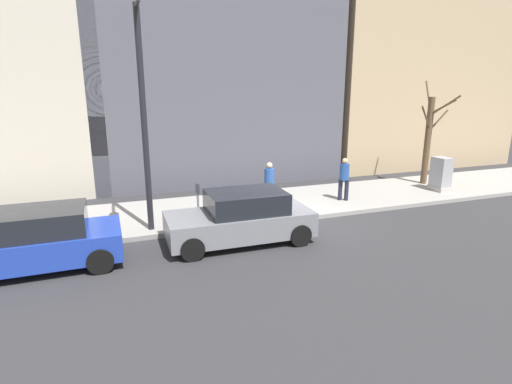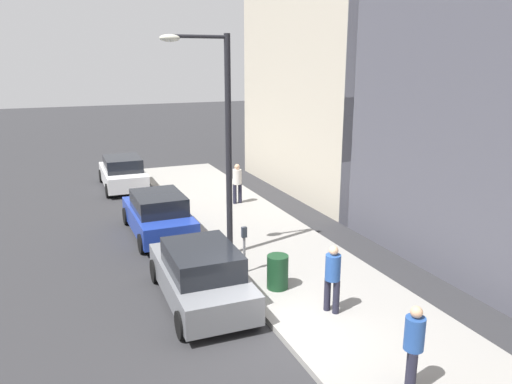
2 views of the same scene
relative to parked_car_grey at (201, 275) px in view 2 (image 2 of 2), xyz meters
The scene contains 12 objects.
ground_plane 2.55m from the parked_car_grey, 63.62° to the right, with size 120.00×120.00×0.00m, color #2B2B2D.
sidewalk 3.84m from the parked_car_grey, 35.33° to the right, with size 4.00×36.00×0.15m, color gray.
parked_car_grey is the anchor object (origin of this frame).
parked_car_blue 5.37m from the parked_car_grey, 89.46° to the left, with size 1.96×4.22×1.52m.
parked_car_white 12.52m from the parked_car_grey, 90.67° to the left, with size 1.96×4.22×1.52m.
parking_meter 1.81m from the parked_car_grey, 31.43° to the left, with size 0.14×0.10×1.35m.
streetlamp 4.30m from the parked_car_grey, 60.48° to the left, with size 1.97×0.32×6.50m.
trash_bin 2.01m from the parked_car_grey, ahead, with size 0.56×0.56×0.90m, color #14381E.
pedestrian_near_meter 5.58m from the parked_car_grey, 63.73° to the right, with size 0.36×0.36×1.66m.
pedestrian_midblock 3.29m from the parked_car_grey, 36.39° to the right, with size 0.36×0.37×1.66m.
pedestrian_far_corner 8.46m from the parked_car_grey, 63.34° to the left, with size 0.40×0.36×1.66m.
office_tower_right 16.29m from the parked_car_grey, 36.41° to the left, with size 10.37×10.37×15.82m, color #BCB29E.
Camera 2 is at (-4.22, -8.99, 5.97)m, focal length 35.00 mm.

